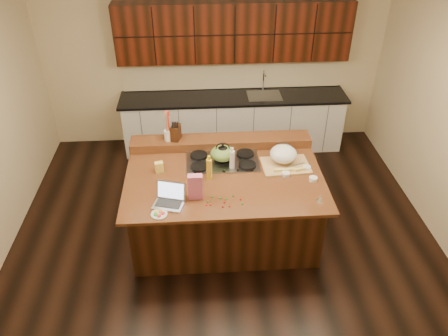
{
  "coord_description": "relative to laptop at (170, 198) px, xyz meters",
  "views": [
    {
      "loc": [
        -0.29,
        -4.3,
        4.01
      ],
      "look_at": [
        0.0,
        0.05,
        1.0
      ],
      "focal_mm": 35.0,
      "sensor_mm": 36.0,
      "label": 1
    }
  ],
  "objects": [
    {
      "name": "gumdrop_9",
      "position": [
        0.47,
        0.05,
        -0.05
      ],
      "size": [
        0.02,
        0.02,
        0.02
      ],
      "primitive_type": "ellipsoid",
      "color": "#198C26",
      "rests_on": "island"
    },
    {
      "name": "gumdrop_2",
      "position": [
        0.59,
        -0.13,
        -0.05
      ],
      "size": [
        0.02,
        0.02,
        0.02
      ],
      "primitive_type": "ellipsoid",
      "color": "red",
      "rests_on": "island"
    },
    {
      "name": "oil_bottle",
      "position": [
        0.46,
        0.43,
        0.07
      ],
      "size": [
        0.09,
        0.09,
        0.27
      ],
      "primitive_type": "cylinder",
      "rotation": [
        0.0,
        0.0,
        0.3
      ],
      "color": "gold",
      "rests_on": "island"
    },
    {
      "name": "wooden_tray",
      "position": [
        1.4,
        0.68,
        0.04
      ],
      "size": [
        0.61,
        0.48,
        0.24
      ],
      "rotation": [
        0.0,
        0.0,
        0.06
      ],
      "color": "tan",
      "rests_on": "island"
    },
    {
      "name": "kitchen_timer",
      "position": [
        1.68,
        -0.08,
        -0.03
      ],
      "size": [
        0.1,
        0.1,
        0.07
      ],
      "primitive_type": "cone",
      "rotation": [
        0.0,
        0.0,
        0.3
      ],
      "color": "silver",
      "rests_on": "island"
    },
    {
      "name": "kettle",
      "position": [
        0.64,
        0.77,
        0.07
      ],
      "size": [
        0.25,
        0.25,
        0.18
      ],
      "primitive_type": "ellipsoid",
      "rotation": [
        0.0,
        0.0,
        0.3
      ],
      "color": "black",
      "rests_on": "cooktop"
    },
    {
      "name": "green_bowl",
      "position": [
        0.64,
        0.77,
        0.07
      ],
      "size": [
        0.41,
        0.41,
        0.17
      ],
      "primitive_type": "ellipsoid",
      "rotation": [
        0.0,
        0.0,
        0.4
      ],
      "color": "#5B8234",
      "rests_on": "cooktop"
    },
    {
      "name": "back_ledge",
      "position": [
        0.64,
        1.17,
        -0.0
      ],
      "size": [
        2.4,
        0.3,
        0.12
      ],
      "primitive_type": "cube",
      "color": "black",
      "rests_on": "island"
    },
    {
      "name": "gumdrop_4",
      "position": [
        0.4,
        -0.09,
        -0.05
      ],
      "size": [
        0.02,
        0.02,
        0.02
      ],
      "primitive_type": "ellipsoid",
      "color": "red",
      "rests_on": "island"
    },
    {
      "name": "ramekin_a",
      "position": [
        1.67,
        0.53,
        -0.04
      ],
      "size": [
        0.1,
        0.1,
        0.04
      ],
      "primitive_type": "cylinder",
      "rotation": [
        0.0,
        0.0,
        0.0
      ],
      "color": "white",
      "rests_on": "island"
    },
    {
      "name": "gumdrop_8",
      "position": [
        0.45,
        -0.09,
        -0.05
      ],
      "size": [
        0.02,
        0.02,
        0.02
      ],
      "primitive_type": "ellipsoid",
      "color": "red",
      "rests_on": "island"
    },
    {
      "name": "gumdrop_10",
      "position": [
        0.61,
        -0.05,
        -0.05
      ],
      "size": [
        0.02,
        0.02,
        0.02
      ],
      "primitive_type": "ellipsoid",
      "color": "red",
      "rests_on": "island"
    },
    {
      "name": "vinegar_bottle",
      "position": [
        0.75,
        0.62,
        0.06
      ],
      "size": [
        0.07,
        0.07,
        0.25
      ],
      "primitive_type": "cylinder",
      "rotation": [
        0.0,
        0.0,
        -0.17
      ],
      "color": "silver",
      "rests_on": "island"
    },
    {
      "name": "laptop",
      "position": [
        0.0,
        0.0,
        0.0
      ],
      "size": [
        0.39,
        0.34,
        0.23
      ],
      "rotation": [
        0.0,
        0.0,
        -0.27
      ],
      "color": "#B7B7BC",
      "rests_on": "island"
    },
    {
      "name": "pink_bag",
      "position": [
        0.29,
        0.06,
        0.09
      ],
      "size": [
        0.17,
        0.09,
        0.31
      ],
      "primitive_type": "cube",
      "rotation": [
        0.0,
        0.0,
        -0.02
      ],
      "color": "#D56490",
      "rests_on": "island"
    },
    {
      "name": "candy_plate",
      "position": [
        -0.11,
        -0.2,
        -0.06
      ],
      "size": [
        0.2,
        0.2,
        0.01
      ],
      "primitive_type": "cylinder",
      "rotation": [
        0.0,
        0.0,
        -0.13
      ],
      "color": "white",
      "rests_on": "island"
    },
    {
      "name": "gumdrop_7",
      "position": [
        0.81,
        -0.09,
        -0.05
      ],
      "size": [
        0.02,
        0.02,
        0.02
      ],
      "primitive_type": "ellipsoid",
      "color": "#198C26",
      "rests_on": "island"
    },
    {
      "name": "package_box",
      "position": [
        -0.15,
        0.6,
        0.01
      ],
      "size": [
        0.11,
        0.09,
        0.14
      ],
      "primitive_type": "cube",
      "rotation": [
        0.0,
        0.0,
        0.24
      ],
      "color": "#F1D555",
      "rests_on": "island"
    },
    {
      "name": "cooktop",
      "position": [
        0.64,
        0.77,
        -0.05
      ],
      "size": [
        0.92,
        0.52,
        0.05
      ],
      "color": "gray",
      "rests_on": "island"
    },
    {
      "name": "knife_block",
      "position": [
        0.05,
        1.17,
        0.16
      ],
      "size": [
        0.14,
        0.19,
        0.2
      ],
      "primitive_type": "cube",
      "rotation": [
        0.0,
        0.0,
        -0.27
      ],
      "color": "black",
      "rests_on": "back_ledge"
    },
    {
      "name": "ramekin_c",
      "position": [
        1.39,
        0.42,
        -0.04
      ],
      "size": [
        0.13,
        0.13,
        0.04
      ],
      "primitive_type": "cylinder",
      "rotation": [
        0.0,
        0.0,
        0.38
      ],
      "color": "white",
      "rests_on": "island"
    },
    {
      "name": "gumdrop_3",
      "position": [
        0.64,
        0.0,
        -0.05
      ],
      "size": [
        0.02,
        0.02,
        0.02
      ],
      "primitive_type": "ellipsoid",
      "color": "#198C26",
      "rests_on": "island"
    },
    {
      "name": "gumdrop_1",
      "position": [
        0.72,
        0.06,
        -0.05
      ],
      "size": [
        0.02,
        0.02,
        0.02
      ],
      "primitive_type": "ellipsoid",
      "color": "#198C26",
      "rests_on": "island"
    },
    {
      "name": "island",
      "position": [
        0.64,
        0.47,
        -0.52
      ],
      "size": [
        2.4,
        1.6,
        0.92
      ],
      "color": "black",
      "rests_on": "ground"
    },
    {
      "name": "utensil_crock",
      "position": [
        -0.04,
        1.17,
        0.13
      ],
      "size": [
        0.14,
        0.14,
        0.14
      ],
      "primitive_type": "cylinder",
      "rotation": [
        0.0,
        0.0,
        -0.18
      ],
      "color": "white",
      "rests_on": "back_ledge"
    },
    {
      "name": "strainer_bowl",
      "position": [
        1.44,
        0.9,
        -0.02
      ],
      "size": [
        0.27,
        0.27,
        0.09
      ],
      "primitive_type": "cylinder",
      "rotation": [
        0.0,
        0.0,
        -0.14
      ],
      "color": "#996B3F",
      "rests_on": "island"
    },
    {
      "name": "room",
      "position": [
        0.64,
        0.47,
        0.37
      ],
      "size": [
        5.52,
        5.02,
        2.72
      ],
      "color": "black",
      "rests_on": "ground"
    },
    {
      "name": "gumdrop_0",
      "position": [
        0.66,
        -0.13,
        -0.05
      ],
      "size": [
        0.02,
        0.02,
        0.02
      ],
      "primitive_type": "ellipsoid",
      "color": "red",
      "rests_on": "island"
    },
    {
      "name": "back_counter",
      "position": [
        0.94,
        2.69,
        0.0
      ],
      "size": [
        3.7,
        0.66,
        2.4
      ],
      "color": "silver",
      "rests_on": "ground"
    },
    {
      "name": "ramekin_b",
      "position": [
        1.7,
        0.3,
        -0.04
      ],
      "size": [
        0.13,
        0.13,
        0.04
      ],
      "primitive_type": "cylinder",
      "rotation": [
        0.0,
        0.0,
        -0.34
      ],
      "color": "white",
      "rests_on": "island"
    },
    {
      "name": "gumdrop_11",
      "position": [
        0.56,
        0.03,
        -0.05
      ],
      "size": [
        0.02,
        0.02,
        0.02
      ],
      "primitive_type": "ellipsoid",
      "color": "#198C26",
      "rests_on": "island"
    },
    {
      "name": "gumdrop_5",
      "position": [
        0.42,
        -0.03,
        -0.05
      ],
      "size": [
        0.02,
        0.02,
        0.02
      ],
      "primitive_type": "ellipsoid",
      "color": "#198C26",
      "rests_on": "island"
    },
    {
      "name": "gumdrop_6",
      "position": [
        0.79,
        -0.01,
        -0.05
      ],
      "size": [
        0.02,
        0.02,
        0.02
      ],
      "primitive_type": "ellipsoid",
      "color": "red",
      "rests_on": "island"
    }
  ]
}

